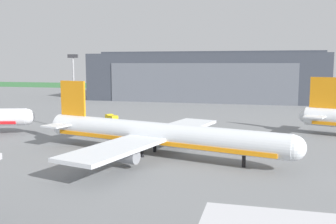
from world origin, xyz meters
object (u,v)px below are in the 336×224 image
at_px(apron_light_mast, 74,86).
at_px(maintenance_hangar, 207,76).
at_px(airliner_near_right, 157,135).
at_px(pushback_tractor, 112,119).

bearing_deg(apron_light_mast, maintenance_hangar, 78.44).
bearing_deg(maintenance_hangar, airliner_near_right, -86.31).
height_order(airliner_near_right, pushback_tractor, airliner_near_right).
bearing_deg(maintenance_hangar, apron_light_mast, -101.56).
relative_size(maintenance_hangar, airliner_near_right, 2.09).
distance_m(maintenance_hangar, pushback_tractor, 77.44).
bearing_deg(airliner_near_right, maintenance_hangar, 93.69).
distance_m(airliner_near_right, pushback_tractor, 36.73).
relative_size(maintenance_hangar, apron_light_mast, 5.48).
bearing_deg(maintenance_hangar, pushback_tractor, -100.42).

